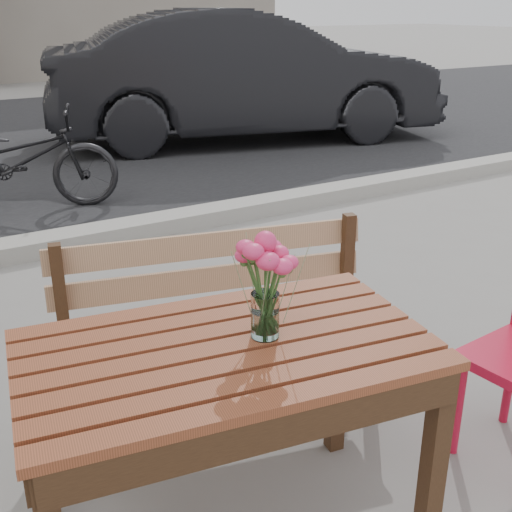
{
  "coord_description": "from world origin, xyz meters",
  "views": [
    {
      "loc": [
        -0.96,
        -1.29,
        1.61
      ],
      "look_at": [
        -0.09,
        0.15,
        0.94
      ],
      "focal_mm": 45.0,
      "sensor_mm": 36.0,
      "label": 1
    }
  ],
  "objects_px": {
    "main_table": "(228,381)",
    "parked_car": "(244,76)",
    "bicycle": "(18,160)",
    "main_vase": "(265,273)"
  },
  "relations": [
    {
      "from": "main_vase",
      "to": "bicycle",
      "type": "relative_size",
      "value": 0.2
    },
    {
      "from": "main_table",
      "to": "parked_car",
      "type": "xyz_separation_m",
      "value": [
        3.3,
        5.61,
        0.18
      ]
    },
    {
      "from": "main_vase",
      "to": "main_table",
      "type": "bearing_deg",
      "value": 174.36
    },
    {
      "from": "main_vase",
      "to": "parked_car",
      "type": "height_order",
      "value": "parked_car"
    },
    {
      "from": "main_vase",
      "to": "bicycle",
      "type": "distance_m",
      "value": 4.05
    },
    {
      "from": "main_table",
      "to": "bicycle",
      "type": "distance_m",
      "value": 4.02
    },
    {
      "from": "main_table",
      "to": "main_vase",
      "type": "xyz_separation_m",
      "value": [
        0.12,
        -0.01,
        0.32
      ]
    },
    {
      "from": "parked_car",
      "to": "bicycle",
      "type": "bearing_deg",
      "value": 132.26
    },
    {
      "from": "main_table",
      "to": "parked_car",
      "type": "relative_size",
      "value": 0.26
    },
    {
      "from": "parked_car",
      "to": "bicycle",
      "type": "distance_m",
      "value": 3.47
    }
  ]
}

